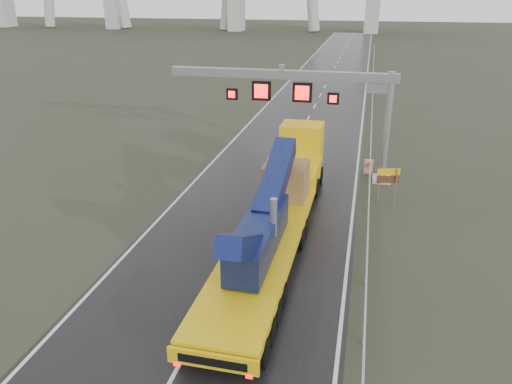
% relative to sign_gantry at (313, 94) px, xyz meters
% --- Properties ---
extents(ground, '(400.00, 400.00, 0.00)m').
position_rel_sign_gantry_xyz_m(ground, '(-2.10, -17.99, -5.61)').
color(ground, '#2E3223').
rests_on(ground, ground).
extents(road, '(11.00, 200.00, 0.02)m').
position_rel_sign_gantry_xyz_m(road, '(-2.10, 22.01, -5.60)').
color(road, black).
rests_on(road, ground).
extents(guardrail, '(0.20, 140.00, 1.40)m').
position_rel_sign_gantry_xyz_m(guardrail, '(4.00, 12.01, -4.91)').
color(guardrail, '#93969C').
rests_on(guardrail, ground).
extents(sign_gantry, '(14.90, 1.20, 7.42)m').
position_rel_sign_gantry_xyz_m(sign_gantry, '(0.00, 0.00, 0.00)').
color(sign_gantry, beige).
rests_on(sign_gantry, ground).
extents(heavy_haul_truck, '(3.19, 20.19, 4.73)m').
position_rel_sign_gantry_xyz_m(heavy_haul_truck, '(-0.57, -8.30, -3.78)').
color(heavy_haul_truck, '#DFBB0C').
rests_on(heavy_haul_truck, ground).
extents(exit_sign_pair, '(1.31, 0.39, 2.29)m').
position_rel_sign_gantry_xyz_m(exit_sign_pair, '(5.00, -3.86, -4.01)').
color(exit_sign_pair, gray).
rests_on(exit_sign_pair, ground).
extents(striped_barrier, '(0.60, 0.35, 0.99)m').
position_rel_sign_gantry_xyz_m(striped_barrier, '(3.90, 1.36, -5.12)').
color(striped_barrier, red).
rests_on(striped_barrier, ground).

